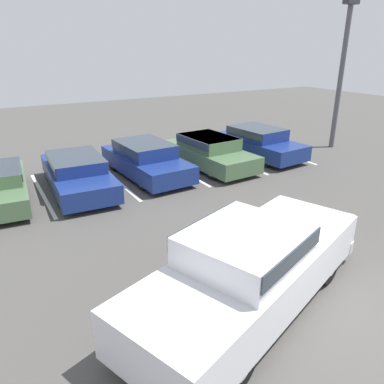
{
  "coord_description": "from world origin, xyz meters",
  "views": [
    {
      "loc": [
        -5.22,
        -3.63,
        4.71
      ],
      "look_at": [
        -0.53,
        4.52,
        1.0
      ],
      "focal_mm": 35.0,
      "sensor_mm": 36.0,
      "label": 1
    }
  ],
  "objects": [
    {
      "name": "wheel_stop_curb",
      "position": [
        1.02,
        11.64,
        0.07
      ],
      "size": [
        1.93,
        0.2,
        0.14
      ],
      "primitive_type": "cube",
      "color": "#B7B2A8",
      "rests_on": "ground_plane"
    },
    {
      "name": "parked_sedan_c",
      "position": [
        0.08,
        9.15,
        0.68
      ],
      "size": [
        2.08,
        4.66,
        1.29
      ],
      "rotation": [
        0.0,
        0.0,
        -1.52
      ],
      "color": "navy",
      "rests_on": "ground_plane"
    },
    {
      "name": "stall_stripe_f",
      "position": [
        6.84,
        9.07,
        0.0
      ],
      "size": [
        0.12,
        4.54,
        0.01
      ],
      "primitive_type": "cube",
      "color": "white",
      "rests_on": "ground_plane"
    },
    {
      "name": "parked_sedan_d",
      "position": [
        2.77,
        8.86,
        0.67
      ],
      "size": [
        2.12,
        4.57,
        1.27
      ],
      "rotation": [
        0.0,
        0.0,
        -1.51
      ],
      "color": "#4C6B47",
      "rests_on": "ground_plane"
    },
    {
      "name": "stall_stripe_d",
      "position": [
        1.54,
        9.07,
        0.0
      ],
      "size": [
        0.12,
        4.54,
        0.01
      ],
      "primitive_type": "cube",
      "color": "white",
      "rests_on": "ground_plane"
    },
    {
      "name": "pickup_truck",
      "position": [
        -1.26,
        0.99,
        0.86
      ],
      "size": [
        6.08,
        3.83,
        1.71
      ],
      "rotation": [
        0.0,
        0.0,
        0.35
      ],
      "color": "silver",
      "rests_on": "ground_plane"
    },
    {
      "name": "stall_stripe_c",
      "position": [
        -1.11,
        9.07,
        0.0
      ],
      "size": [
        0.12,
        4.54,
        0.01
      ],
      "primitive_type": "cube",
      "color": "white",
      "rests_on": "ground_plane"
    },
    {
      "name": "ground_plane",
      "position": [
        0.0,
        0.0,
        0.0
      ],
      "size": [
        60.0,
        60.0,
        0.0
      ],
      "primitive_type": "plane",
      "color": "#4C4947"
    },
    {
      "name": "parked_sedan_b",
      "position": [
        -2.56,
        8.93,
        0.64
      ],
      "size": [
        2.05,
        4.81,
        1.19
      ],
      "rotation": [
        0.0,
        0.0,
        -1.62
      ],
      "color": "navy",
      "rests_on": "ground_plane"
    },
    {
      "name": "light_post",
      "position": [
        9.75,
        8.58,
        3.79
      ],
      "size": [
        0.7,
        0.36,
        6.64
      ],
      "color": "#515156",
      "rests_on": "ground_plane"
    },
    {
      "name": "parked_sedan_e",
      "position": [
        5.45,
        9.06,
        0.7
      ],
      "size": [
        2.22,
        4.57,
        1.31
      ],
      "rotation": [
        0.0,
        0.0,
        -1.48
      ],
      "color": "navy",
      "rests_on": "ground_plane"
    },
    {
      "name": "stall_stripe_b",
      "position": [
        -3.76,
        9.07,
        0.0
      ],
      "size": [
        0.12,
        4.54,
        0.01
      ],
      "primitive_type": "cube",
      "color": "white",
      "rests_on": "ground_plane"
    },
    {
      "name": "stall_stripe_e",
      "position": [
        4.19,
        9.07,
        0.0
      ],
      "size": [
        0.12,
        4.54,
        0.01
      ],
      "primitive_type": "cube",
      "color": "white",
      "rests_on": "ground_plane"
    }
  ]
}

